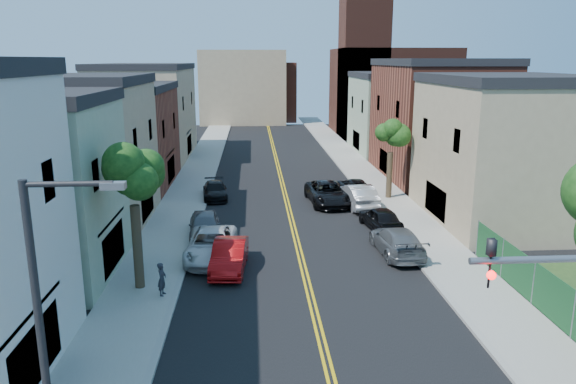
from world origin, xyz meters
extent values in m
cube|color=gray|center=(-7.90, 40.00, 0.07)|extent=(3.20, 100.00, 0.15)
cube|color=gray|center=(7.90, 40.00, 0.07)|extent=(3.20, 100.00, 0.15)
cube|color=gray|center=(-6.15, 40.00, 0.07)|extent=(0.30, 100.00, 0.15)
cube|color=gray|center=(6.15, 40.00, 0.07)|extent=(0.30, 100.00, 0.15)
cube|color=gray|center=(-14.00, 16.00, 4.25)|extent=(9.00, 8.00, 8.50)
cube|color=#998466|center=(-14.00, 25.00, 4.50)|extent=(9.00, 10.00, 9.00)
cube|color=brown|center=(-14.00, 36.00, 4.00)|extent=(9.00, 12.00, 8.00)
cube|color=#998466|center=(-14.00, 50.00, 4.75)|extent=(9.00, 16.00, 9.50)
cube|color=#998466|center=(14.00, 24.00, 4.50)|extent=(9.00, 12.00, 9.00)
cube|color=brown|center=(14.00, 38.00, 5.00)|extent=(9.00, 14.00, 10.00)
cube|color=gray|center=(14.00, 52.00, 4.25)|extent=(9.00, 12.00, 8.50)
cube|color=#4C2319|center=(17.50, 68.00, 6.00)|extent=(16.00, 14.00, 12.00)
cube|color=#4C2319|center=(12.50, 64.00, 11.00)|extent=(6.00, 6.00, 22.00)
cube|color=#998466|center=(-4.00, 82.00, 6.00)|extent=(14.00, 8.00, 12.00)
cube|color=brown|center=(0.00, 86.00, 5.00)|extent=(10.00, 8.00, 10.00)
cube|color=#143F1E|center=(9.50, 9.50, 1.10)|extent=(0.04, 15.00, 1.90)
cylinder|color=#392A1C|center=(-7.90, 14.00, 2.13)|extent=(0.44, 0.44, 3.96)
sphere|color=#10340E|center=(-7.90, 14.00, 6.45)|extent=(5.20, 5.20, 5.20)
sphere|color=#10340E|center=(-7.38, 13.61, 7.49)|extent=(3.90, 3.90, 3.90)
sphere|color=#10340E|center=(-8.42, 14.52, 5.93)|extent=(3.64, 3.64, 3.64)
cylinder|color=#392A1C|center=(7.90, 30.00, 1.91)|extent=(0.44, 0.44, 3.52)
sphere|color=#10340E|center=(7.90, 30.00, 5.65)|extent=(4.40, 4.40, 4.40)
sphere|color=#10340E|center=(8.34, 29.67, 6.53)|extent=(3.30, 3.30, 3.30)
sphere|color=#10340E|center=(7.46, 30.44, 5.21)|extent=(3.08, 3.08, 3.08)
imported|color=black|center=(2.00, -0.50, 6.70)|extent=(0.16, 0.20, 1.00)
sphere|color=#FF0C0C|center=(2.00, -0.62, 6.50)|extent=(0.18, 0.18, 0.18)
cylinder|color=black|center=(-7.20, 1.00, 4.15)|extent=(0.18, 0.18, 8.00)
cylinder|color=black|center=(-6.30, 1.00, 8.05)|extent=(1.80, 0.12, 0.12)
cube|color=slate|center=(-5.40, 1.00, 8.00)|extent=(0.50, 0.25, 0.15)
imported|color=#AF0B0C|center=(-3.80, 16.18, 0.76)|extent=(1.94, 4.74, 1.53)
imported|color=silver|center=(-4.83, 17.92, 0.78)|extent=(2.71, 5.68, 1.56)
imported|color=#54565B|center=(-5.50, 21.50, 0.78)|extent=(2.25, 4.75, 1.57)
imported|color=black|center=(-5.50, 31.06, 0.64)|extent=(2.22, 4.59, 1.29)
imported|color=#53565A|center=(5.35, 17.93, 0.76)|extent=(2.35, 5.32, 1.52)
imported|color=black|center=(5.50, 22.47, 0.74)|extent=(2.30, 4.53, 1.48)
imported|color=#ADB0B5|center=(5.09, 27.89, 0.86)|extent=(2.33, 5.36, 1.72)
imported|color=black|center=(5.50, 31.46, 0.67)|extent=(2.67, 4.99, 1.33)
imported|color=black|center=(3.00, 28.91, 0.81)|extent=(3.16, 6.06, 1.63)
imported|color=#25242B|center=(-6.70, 13.02, 0.91)|extent=(0.44, 0.60, 1.53)
camera|label=1|loc=(-2.53, -10.04, 10.52)|focal=33.83mm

